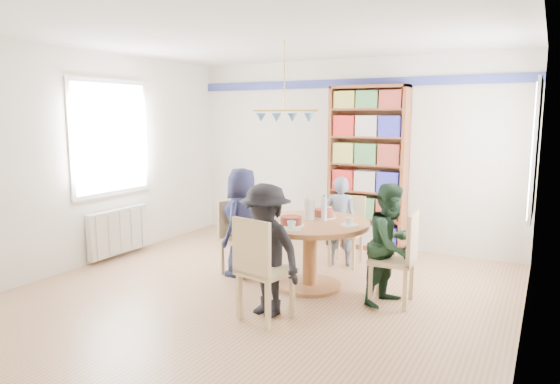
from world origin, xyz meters
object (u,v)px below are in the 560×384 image
Objects in this scene: chair_near at (260,265)px; person_right at (391,244)px; dining_table at (310,238)px; person_far at (340,221)px; chair_far at (348,227)px; person_near at (266,250)px; bookshelf at (368,170)px; chair_left at (236,233)px; chair_right at (401,254)px; person_left at (242,222)px; radiator at (119,231)px.

person_right is (0.93, 1.01, 0.07)m from chair_near.
dining_table is 1.06m from chair_near.
person_right is at bearing 116.02° from person_far.
person_near reaches higher than chair_far.
person_near is at bearing -92.43° from chair_far.
person_near reaches higher than dining_table.
bookshelf reaches higher than chair_far.
chair_left is at bearing 104.42° from person_right.
chair_right is 0.41× the size of bookshelf.
person_left is at bearing 147.21° from person_near.
radiator is 3.06m from chair_far.
person_far is 1.83m from person_near.
chair_right is 1.37m from person_near.
person_near reaches higher than person_far.
chair_right is at bearing -1.39° from dining_table.
dining_table is 0.94m from person_far.
chair_far is 0.17m from person_far.
person_right is at bearing 1.19° from radiator.
bookshelf reaches higher than person_right.
chair_far is at bearing -87.10° from bookshelf.
radiator is 0.79× the size of person_near.
person_right reaches higher than dining_table.
person_right reaches higher than chair_left.
person_left is (-0.88, 1.08, 0.10)m from chair_near.
chair_left is (1.78, 0.17, 0.14)m from radiator.
chair_near reaches higher than radiator.
person_right reaches higher than chair_right.
bookshelf reaches higher than chair_near.
person_near is (-0.03, 0.17, 0.09)m from chair_near.
person_far reaches higher than chair_right.
chair_far is (-0.97, 1.08, -0.04)m from chair_right.
bookshelf is (-1.01, 1.94, 0.61)m from chair_right.
chair_left is at bearing -107.26° from person_left.
dining_table is 0.92m from person_right.
bookshelf reaches higher than radiator.
dining_table is at bearing 178.61° from chair_right.
chair_near reaches higher than chair_left.
chair_left is 1.48m from chair_near.
chair_left reaches higher than chair_far.
person_near is (-1.05, -0.87, 0.11)m from chair_right.
person_far is (0.97, 0.89, 0.08)m from chair_left.
chair_near is 3.04m from bookshelf.
person_far is (-0.01, 2.00, 0.03)m from chair_near.
person_far is (0.87, 0.92, -0.07)m from person_left.
person_left is (-0.89, 0.02, 0.09)m from dining_table.
chair_far is 0.71× the size of person_right.
chair_near is 2.00m from person_far.
dining_table is 1.05× the size of person_right.
chair_left is at bearing 177.53° from dining_table.
person_far reaches higher than chair_near.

